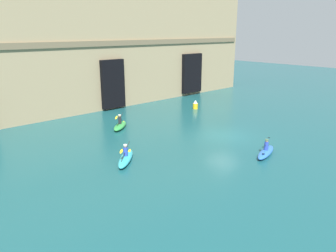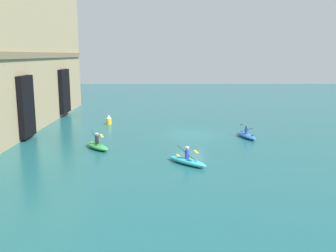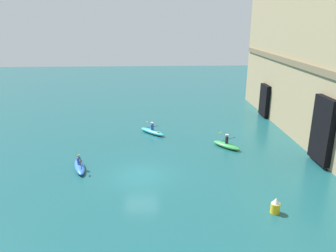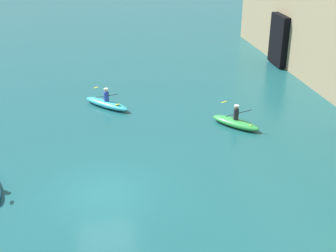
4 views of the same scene
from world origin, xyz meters
The scene contains 3 objects.
ground_plane centered at (0.00, 0.00, 0.00)m, with size 120.00×120.00×0.00m, color #195156.
kayak_green centered at (-5.21, 7.63, 0.26)m, with size 2.72×2.50×1.35m.
kayak_cyan centered at (-9.36, 0.91, 0.25)m, with size 2.90×2.80×1.20m.
Camera 4 is at (16.92, -0.67, 11.07)m, focal length 50.00 mm.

